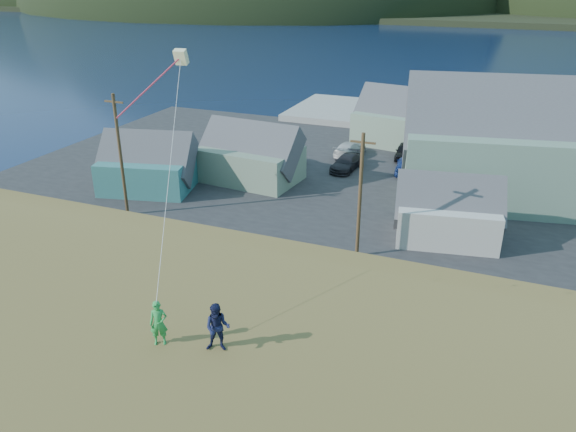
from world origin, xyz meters
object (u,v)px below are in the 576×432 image
object	(u,v)px
shed_white	(448,211)
shed_palegreen_far	(408,120)
shed_teal	(148,164)
kite_flyer_green	(159,323)
wharf	(392,115)
shed_palegreen_near	(250,155)
kite_flyer_navy	(218,328)

from	to	relation	value
shed_white	shed_palegreen_far	size ratio (longest dim) A/B	0.66
shed_teal	shed_white	size ratio (longest dim) A/B	1.12
shed_white	kite_flyer_green	bearing A→B (deg)	-112.97
wharf	shed_palegreen_near	bearing A→B (deg)	-104.17
shed_white	kite_flyer_green	size ratio (longest dim) A/B	5.44
shed_teal	shed_white	bearing A→B (deg)	-14.40
wharf	kite_flyer_green	world-z (taller)	kite_flyer_green
shed_teal	shed_palegreen_far	size ratio (longest dim) A/B	0.74
shed_teal	shed_palegreen_near	xyz separation A→B (m)	(7.22, 5.35, 0.12)
shed_palegreen_far	kite_flyer_navy	bearing A→B (deg)	-76.76
wharf	kite_flyer_navy	bearing A→B (deg)	-83.27
shed_palegreen_near	kite_flyer_green	bearing A→B (deg)	-63.60
shed_white	kite_flyer_green	xyz separation A→B (m)	(-5.90, -25.85, 5.69)
wharf	kite_flyer_green	bearing A→B (deg)	-85.03
wharf	shed_palegreen_far	world-z (taller)	shed_palegreen_far
shed_palegreen_far	shed_white	bearing A→B (deg)	-62.72
shed_palegreen_near	shed_palegreen_far	size ratio (longest dim) A/B	0.78
wharf	shed_palegreen_far	bearing A→B (deg)	-70.55
kite_flyer_green	shed_teal	bearing A→B (deg)	98.52
shed_teal	shed_palegreen_far	bearing A→B (deg)	36.80
shed_palegreen_near	shed_palegreen_far	xyz separation A→B (m)	(11.00, 16.43, 0.42)
shed_palegreen_near	kite_flyer_green	size ratio (longest dim) A/B	6.42
wharf	shed_palegreen_far	xyz separation A→B (m)	(4.00, -11.32, 2.44)
shed_white	kite_flyer_navy	world-z (taller)	kite_flyer_navy
shed_teal	shed_white	world-z (taller)	shed_teal
shed_palegreen_near	shed_white	bearing A→B (deg)	-12.54
shed_palegreen_far	kite_flyer_navy	size ratio (longest dim) A/B	7.71
shed_teal	shed_palegreen_near	bearing A→B (deg)	23.24
shed_white	kite_flyer_navy	bearing A→B (deg)	-109.27
wharf	shed_white	size ratio (longest dim) A/B	3.24
shed_white	shed_palegreen_far	xyz separation A→B (m)	(-7.07, 22.28, 0.64)
shed_white	kite_flyer_green	distance (m)	27.12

